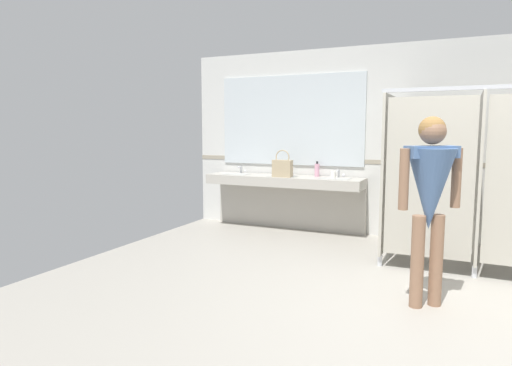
% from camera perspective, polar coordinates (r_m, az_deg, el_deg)
% --- Properties ---
extents(ground_plane, '(7.80, 5.72, 0.10)m').
position_cam_1_polar(ground_plane, '(4.17, 22.96, -15.63)').
color(ground_plane, '#9E998E').
extents(wall_back, '(7.80, 0.12, 2.66)m').
position_cam_1_polar(wall_back, '(6.49, 24.37, 4.67)').
color(wall_back, silver).
rests_on(wall_back, ground_plane).
extents(wall_back_tile_band, '(7.80, 0.01, 0.06)m').
position_cam_1_polar(wall_back_tile_band, '(6.44, 24.24, 2.16)').
color(wall_back_tile_band, '#9E937F').
rests_on(wall_back_tile_band, wall_back).
extents(vanity_counter, '(2.35, 0.52, 0.93)m').
position_cam_1_polar(vanity_counter, '(6.74, 3.73, -0.92)').
color(vanity_counter, '#B2ADA3').
rests_on(vanity_counter, ground_plane).
extents(mirror_panel, '(2.25, 0.02, 1.34)m').
position_cam_1_polar(mirror_panel, '(6.86, 4.38, 7.92)').
color(mirror_panel, silver).
rests_on(mirror_panel, wall_back).
extents(bathroom_stalls, '(1.95, 1.50, 1.93)m').
position_cam_1_polar(bathroom_stalls, '(5.49, 26.38, 0.93)').
color(bathroom_stalls, '#B2AD9E').
rests_on(bathroom_stalls, ground_plane).
extents(person_standing, '(0.56, 0.56, 1.61)m').
position_cam_1_polar(person_standing, '(4.01, 21.18, -0.67)').
color(person_standing, '#8C664C').
rests_on(person_standing, ground_plane).
extents(handbag, '(0.28, 0.12, 0.39)m').
position_cam_1_polar(handbag, '(6.49, 3.37, 1.96)').
color(handbag, tan).
rests_on(handbag, vanity_counter).
extents(soap_dispenser, '(0.07, 0.07, 0.22)m').
position_cam_1_polar(soap_dispenser, '(6.62, 7.74, 1.66)').
color(soap_dispenser, '#D899B2').
rests_on(soap_dispenser, vanity_counter).
extents(paper_cup, '(0.07, 0.07, 0.11)m').
position_cam_1_polar(paper_cup, '(6.35, 9.74, 1.01)').
color(paper_cup, white).
rests_on(paper_cup, vanity_counter).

